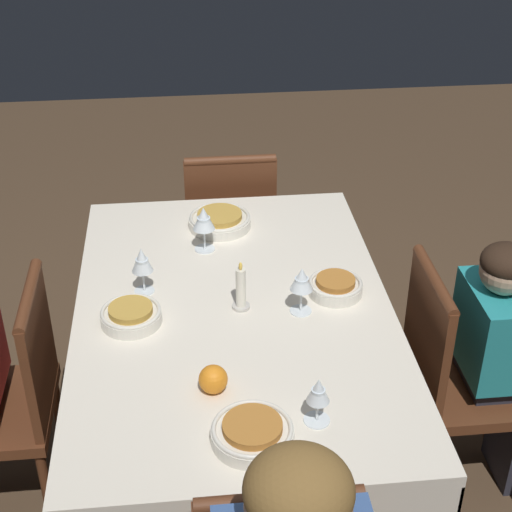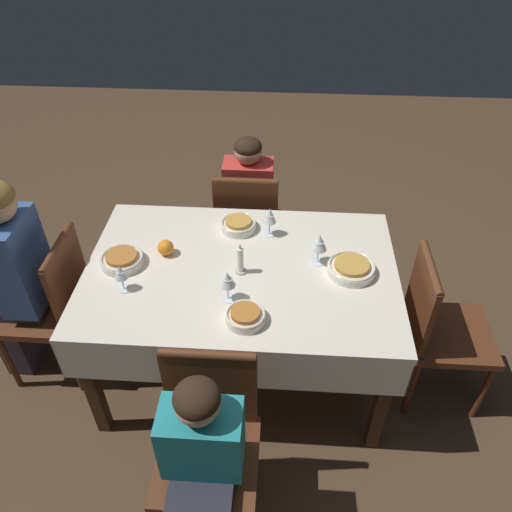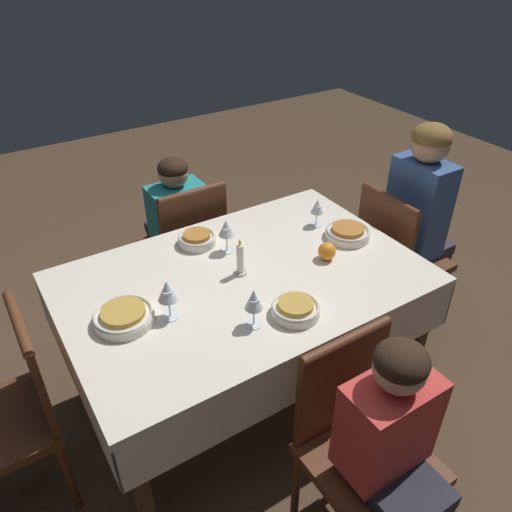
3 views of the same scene
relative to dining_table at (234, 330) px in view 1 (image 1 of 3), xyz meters
The scene contains 16 objects.
ground_plane 0.67m from the dining_table, ahead, with size 8.00×8.00×0.00m, color #4C3826.
dining_table is the anchor object (origin of this frame).
chair_north 0.75m from the dining_table, 84.46° to the left, with size 0.41×0.41×0.88m.
chair_south 0.75m from the dining_table, 87.70° to the right, with size 0.41×0.41×0.88m.
chair_west 1.00m from the dining_table, behind, with size 0.41×0.41×0.88m.
person_child_teal 0.91m from the dining_table, 85.48° to the left, with size 0.30×0.33×0.97m.
bowl_east 0.58m from the dining_table, ahead, with size 0.21×0.21×0.06m.
wine_glass_east 0.58m from the dining_table, 18.25° to the left, with size 0.07×0.07×0.14m.
bowl_north 0.35m from the dining_table, 98.35° to the left, with size 0.17×0.17×0.06m.
wine_glass_north 0.29m from the dining_table, 79.21° to the left, with size 0.07×0.07×0.16m.
bowl_south 0.34m from the dining_table, 82.58° to the right, with size 0.19×0.19×0.06m.
wine_glass_south 0.36m from the dining_table, 113.76° to the right, with size 0.07×0.07×0.16m.
bowl_west 0.53m from the dining_table, behind, with size 0.23×0.23×0.06m.
wine_glass_west 0.42m from the dining_table, 168.72° to the right, with size 0.08×0.08×0.17m.
candle_centerpiece 0.15m from the dining_table, 94.52° to the left, with size 0.06×0.06×0.17m.
orange_fruit 0.41m from the dining_table, 12.80° to the right, with size 0.08×0.08×0.08m, color orange.
Camera 1 is at (1.99, -0.14, 2.17)m, focal length 55.00 mm.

